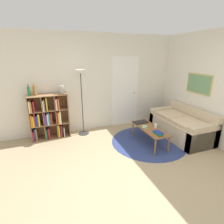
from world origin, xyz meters
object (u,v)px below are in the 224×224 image
object	(u,v)px
bookshelf	(48,118)
coffee_table	(150,129)
bottle_middle	(35,91)
floor_lamp	(81,85)
laptop	(141,122)
cup	(156,126)
vase_on_shelf	(62,90)
bottle_left	(29,91)
couch	(182,126)
bowl	(145,127)

from	to	relation	value
bookshelf	coffee_table	xyz separation A→B (m)	(2.24, -1.18, -0.18)
bottle_middle	floor_lamp	bearing A→B (deg)	-5.37
laptop	cup	xyz separation A→B (m)	(0.17, -0.40, 0.04)
laptop	bottle_middle	xyz separation A→B (m)	(-2.43, 0.82, 0.83)
coffee_table	cup	bearing A→B (deg)	-12.51
laptop	vase_on_shelf	world-z (taller)	vase_on_shelf
bottle_middle	vase_on_shelf	size ratio (longest dim) A/B	1.40
bottle_left	vase_on_shelf	bearing A→B (deg)	0.79
couch	cup	xyz separation A→B (m)	(-0.87, -0.05, 0.16)
couch	bowl	distance (m)	1.12
bookshelf	couch	distance (m)	3.45
floor_lamp	vase_on_shelf	bearing A→B (deg)	169.06
coffee_table	laptop	world-z (taller)	laptop
bookshelf	vase_on_shelf	bearing A→B (deg)	0.02
bottle_left	laptop	bearing A→B (deg)	-17.47
bookshelf	vase_on_shelf	distance (m)	0.79
laptop	bowl	distance (m)	0.33
laptop	floor_lamp	bearing A→B (deg)	151.70
bowl	bottle_left	distance (m)	2.84
coffee_table	cup	xyz separation A→B (m)	(0.14, -0.03, 0.09)
bookshelf	cup	xyz separation A→B (m)	(2.38, -1.21, -0.10)
bottle_left	vase_on_shelf	xyz separation A→B (m)	(0.74, 0.01, -0.02)
laptop	bowl	bearing A→B (deg)	-102.67
bowl	vase_on_shelf	size ratio (longest dim) A/B	0.65
bowl	laptop	bearing A→B (deg)	77.33
laptop	vase_on_shelf	distance (m)	2.15
coffee_table	bottle_left	xyz separation A→B (m)	(-2.58, 1.17, 0.89)
bottle_middle	vase_on_shelf	distance (m)	0.62
couch	cup	distance (m)	0.88
bookshelf	coffee_table	distance (m)	2.54
bottle_middle	bottle_left	bearing A→B (deg)	-170.04
couch	vase_on_shelf	world-z (taller)	vase_on_shelf
bookshelf	cup	world-z (taller)	bookshelf
bowl	bottle_middle	bearing A→B (deg)	154.11
floor_lamp	couch	size ratio (longest dim) A/B	1.07
coffee_table	bottle_left	distance (m)	2.97
floor_lamp	bottle_middle	size ratio (longest dim) A/B	6.13
floor_lamp	cup	world-z (taller)	floor_lamp
couch	bowl	bearing A→B (deg)	178.63
floor_lamp	bowl	world-z (taller)	floor_lamp
coffee_table	cup	world-z (taller)	cup
coffee_table	laptop	xyz separation A→B (m)	(-0.03, 0.37, 0.05)
floor_lamp	bottle_left	size ratio (longest dim) A/B	6.08
bottle_left	coffee_table	bearing A→B (deg)	-24.39
cup	bookshelf	bearing A→B (deg)	152.99
couch	laptop	world-z (taller)	couch
vase_on_shelf	couch	bearing A→B (deg)	-22.10
cup	bottle_left	world-z (taller)	bottle_left
coffee_table	bowl	bearing A→B (deg)	155.12
bowl	bottle_left	size ratio (longest dim) A/B	0.46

